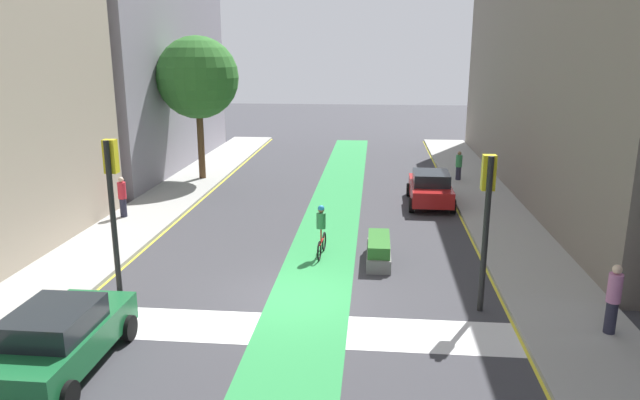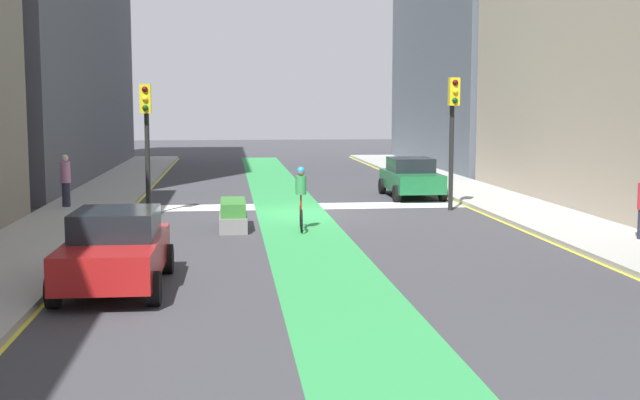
{
  "view_description": "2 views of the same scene",
  "coord_description": "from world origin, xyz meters",
  "px_view_note": "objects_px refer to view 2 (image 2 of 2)",
  "views": [
    {
      "loc": [
        2.24,
        -15.6,
        7.06
      ],
      "look_at": [
        0.09,
        6.82,
        1.17
      ],
      "focal_mm": 32.76,
      "sensor_mm": 36.0,
      "label": 1
    },
    {
      "loc": [
        2.56,
        27.34,
        3.65
      ],
      "look_at": [
        0.06,
        5.03,
        1.04
      ],
      "focal_mm": 45.94,
      "sensor_mm": 36.0,
      "label": 2
    }
  ],
  "objects_px": {
    "traffic_signal_near_left": "(453,118)",
    "median_planter": "(233,215)",
    "traffic_signal_near_right": "(146,124)",
    "car_red_right_far": "(116,249)",
    "car_green_left_near": "(411,177)",
    "pedestrian_sidewalk_right_a": "(66,180)",
    "cyclist_in_lane": "(301,197)"
  },
  "relations": [
    {
      "from": "traffic_signal_near_left",
      "to": "median_planter",
      "type": "relative_size",
      "value": 1.9
    },
    {
      "from": "cyclist_in_lane",
      "to": "traffic_signal_near_left",
      "type": "bearing_deg",
      "value": -145.93
    },
    {
      "from": "car_green_left_near",
      "to": "traffic_signal_near_left",
      "type": "bearing_deg",
      "value": 96.46
    },
    {
      "from": "cyclist_in_lane",
      "to": "median_planter",
      "type": "xyz_separation_m",
      "value": [
        1.99,
        -0.37,
        -0.57
      ]
    },
    {
      "from": "traffic_signal_near_right",
      "to": "car_green_left_near",
      "type": "bearing_deg",
      "value": -157.05
    },
    {
      "from": "median_planter",
      "to": "pedestrian_sidewalk_right_a",
      "type": "bearing_deg",
      "value": -40.31
    },
    {
      "from": "car_red_right_far",
      "to": "pedestrian_sidewalk_right_a",
      "type": "height_order",
      "value": "pedestrian_sidewalk_right_a"
    },
    {
      "from": "car_green_left_near",
      "to": "cyclist_in_lane",
      "type": "height_order",
      "value": "cyclist_in_lane"
    },
    {
      "from": "cyclist_in_lane",
      "to": "pedestrian_sidewalk_right_a",
      "type": "distance_m",
      "value": 9.34
    },
    {
      "from": "traffic_signal_near_right",
      "to": "traffic_signal_near_left",
      "type": "xyz_separation_m",
      "value": [
        -10.38,
        0.03,
        0.16
      ]
    },
    {
      "from": "car_red_right_far",
      "to": "traffic_signal_near_left",
      "type": "bearing_deg",
      "value": -131.76
    },
    {
      "from": "car_green_left_near",
      "to": "pedestrian_sidewalk_right_a",
      "type": "bearing_deg",
      "value": 12.11
    },
    {
      "from": "traffic_signal_near_right",
      "to": "median_planter",
      "type": "xyz_separation_m",
      "value": [
        -2.8,
        3.43,
        -2.64
      ]
    },
    {
      "from": "car_green_left_near",
      "to": "median_planter",
      "type": "bearing_deg",
      "value": 47.04
    },
    {
      "from": "traffic_signal_near_left",
      "to": "pedestrian_sidewalk_right_a",
      "type": "height_order",
      "value": "traffic_signal_near_left"
    },
    {
      "from": "car_red_right_far",
      "to": "median_planter",
      "type": "distance_m",
      "value": 8.11
    },
    {
      "from": "traffic_signal_near_right",
      "to": "median_planter",
      "type": "height_order",
      "value": "traffic_signal_near_right"
    },
    {
      "from": "traffic_signal_near_right",
      "to": "car_green_left_near",
      "type": "height_order",
      "value": "traffic_signal_near_right"
    },
    {
      "from": "traffic_signal_near_right",
      "to": "traffic_signal_near_left",
      "type": "bearing_deg",
      "value": 179.85
    },
    {
      "from": "traffic_signal_near_left",
      "to": "median_planter",
      "type": "height_order",
      "value": "traffic_signal_near_left"
    },
    {
      "from": "cyclist_in_lane",
      "to": "car_green_left_near",
      "type": "bearing_deg",
      "value": -122.58
    },
    {
      "from": "car_green_left_near",
      "to": "pedestrian_sidewalk_right_a",
      "type": "relative_size",
      "value": 2.33
    },
    {
      "from": "car_green_left_near",
      "to": "pedestrian_sidewalk_right_a",
      "type": "distance_m",
      "value": 13.13
    },
    {
      "from": "car_red_right_far",
      "to": "median_planter",
      "type": "bearing_deg",
      "value": -107.05
    },
    {
      "from": "traffic_signal_near_right",
      "to": "car_green_left_near",
      "type": "xyz_separation_m",
      "value": [
        -9.9,
        -4.19,
        -2.24
      ]
    },
    {
      "from": "car_green_left_near",
      "to": "car_red_right_far",
      "type": "bearing_deg",
      "value": 58.34
    },
    {
      "from": "traffic_signal_near_right",
      "to": "pedestrian_sidewalk_right_a",
      "type": "bearing_deg",
      "value": -26.05
    },
    {
      "from": "car_green_left_near",
      "to": "cyclist_in_lane",
      "type": "bearing_deg",
      "value": 57.42
    },
    {
      "from": "traffic_signal_near_right",
      "to": "car_red_right_far",
      "type": "xyz_separation_m",
      "value": [
        -0.42,
        11.17,
        -2.24
      ]
    },
    {
      "from": "median_planter",
      "to": "car_green_left_near",
      "type": "bearing_deg",
      "value": -132.96
    },
    {
      "from": "car_green_left_near",
      "to": "cyclist_in_lane",
      "type": "relative_size",
      "value": 2.27
    },
    {
      "from": "car_red_right_far",
      "to": "cyclist_in_lane",
      "type": "distance_m",
      "value": 8.56
    }
  ]
}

